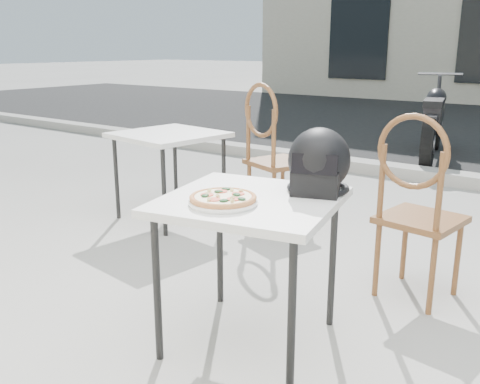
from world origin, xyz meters
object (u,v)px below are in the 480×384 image
Objects in this scene: cafe_chair_main at (417,199)px; cafe_chair_side at (271,146)px; cafe_table_side at (169,141)px; motorcycle at (433,123)px; pizza at (223,197)px; plate at (223,202)px; cafe_table_main at (250,211)px; helmet at (319,164)px.

cafe_chair_main is 0.94× the size of cafe_chair_side.
cafe_table_side is 3.65m from motorcycle.
pizza is 0.37× the size of cafe_chair_main.
plate is 0.93× the size of pizza.
cafe_chair_side is at bearing 120.11° from cafe_table_main.
cafe_chair_side is at bearing 111.12° from helmet.
pizza is at bearing 137.91° from cafe_chair_side.
plate is 4.86m from motorcycle.
pizza is 0.46× the size of cafe_table_side.
cafe_chair_main is 1.49m from cafe_chair_side.
helmet is at bearing 54.34° from cafe_table_main.
cafe_table_main reaches higher than cafe_table_side.
plate is at bearing -131.13° from pizza.
pizza is 2.01m from cafe_table_side.
motorcycle reaches higher than cafe_table_side.
cafe_chair_main is at bearing 46.84° from helmet.
cafe_chair_side is (0.69, 0.38, -0.03)m from cafe_table_side.
pizza is 1.01× the size of helmet.
pizza is at bearing -101.46° from cafe_table_main.
motorcycle is at bearing 74.94° from cafe_table_side.
cafe_chair_side is at bearing 116.95° from plate.
cafe_chair_side is (-0.85, 1.67, -0.12)m from pizza.
helmet is (0.19, 0.26, 0.19)m from cafe_table_main.
pizza is at bearing -96.49° from motorcycle.
plate reaches higher than cafe_table_side.
helmet reaches higher than cafe_table_side.
cafe_chair_main reaches higher than cafe_table_main.
cafe_chair_main is at bearing -87.81° from motorcycle.
motorcycle is (0.95, 3.52, -0.18)m from cafe_table_side.
plate is 0.32× the size of cafe_chair_side.
motorcycle reaches higher than plate.
plate is 0.48m from helmet.
cafe_chair_main is 3.96m from motorcycle.
cafe_table_main is 1.94m from cafe_table_side.
cafe_table_side is at bearing -118.55° from motorcycle.
cafe_chair_side reaches higher than plate.
motorcycle is (-0.81, 4.40, -0.37)m from helmet.
pizza is at bearing -136.99° from helmet.
cafe_table_side is at bearing 140.05° from plate.
cafe_chair_main is (0.48, 1.00, -0.16)m from pizza.
plate is 0.34× the size of cafe_chair_main.
motorcycle reaches higher than pizza.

